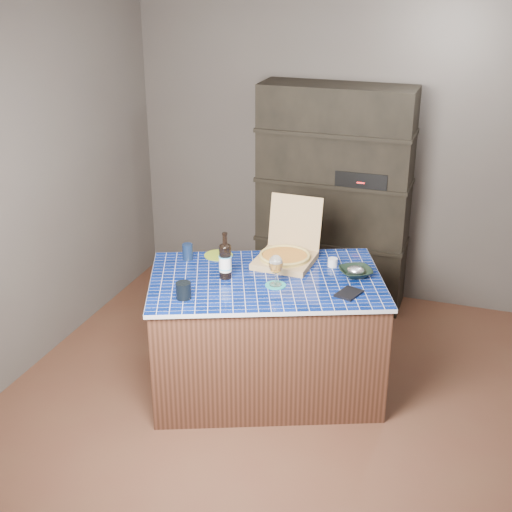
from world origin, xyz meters
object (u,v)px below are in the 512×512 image
(pizza_box, at_px, (286,254))
(bowl, at_px, (356,272))
(wine_glass, at_px, (276,265))
(mead_bottle, at_px, (225,260))
(kitchen_island, at_px, (266,334))
(dvd_case, at_px, (349,293))

(pizza_box, xyz_separation_m, bowl, (0.49, -0.07, -0.03))
(wine_glass, relative_size, bowl, 0.96)
(mead_bottle, xyz_separation_m, bowl, (0.78, 0.30, -0.10))
(kitchen_island, relative_size, bowl, 8.26)
(dvd_case, bearing_deg, pizza_box, 163.37)
(kitchen_island, distance_m, bowl, 0.72)
(mead_bottle, bearing_deg, bowl, 20.83)
(wine_glass, bearing_deg, dvd_case, 3.29)
(mead_bottle, distance_m, bowl, 0.84)
(bowl, bearing_deg, pizza_box, 172.26)
(wine_glass, xyz_separation_m, dvd_case, (0.46, 0.03, -0.13))
(kitchen_island, relative_size, wine_glass, 8.57)
(kitchen_island, relative_size, dvd_case, 10.16)
(kitchen_island, relative_size, pizza_box, 3.74)
(wine_glass, height_order, bowl, wine_glass)
(mead_bottle, bearing_deg, kitchen_island, 16.35)
(pizza_box, xyz_separation_m, mead_bottle, (-0.29, -0.36, 0.06))
(dvd_case, distance_m, bowl, 0.28)
(pizza_box, distance_m, dvd_case, 0.61)
(mead_bottle, xyz_separation_m, dvd_case, (0.80, 0.02, -0.11))
(dvd_case, bearing_deg, wine_glass, -158.94)
(pizza_box, relative_size, dvd_case, 2.71)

